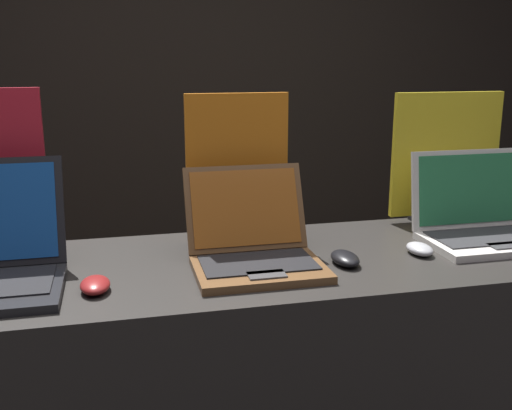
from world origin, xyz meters
The scene contains 8 objects.
wall_back centered at (0.00, 2.08, 1.40)m, with size 8.00×0.05×2.80m.
mouse_front centered at (-0.40, 0.17, 0.97)m, with size 0.07×0.11×0.03m.
laptop_middle centered at (-0.01, 0.26, 1.02)m, with size 0.32×0.33×0.24m.
mouse_middle centered at (0.22, 0.21, 0.97)m, with size 0.07×0.11×0.03m.
promo_stand_middle centered at (-0.01, 0.46, 1.16)m, with size 0.29×0.07×0.43m.
laptop_back centered at (0.69, 0.32, 1.02)m, with size 0.37×0.28×0.25m.
mouse_back centered at (0.45, 0.24, 0.97)m, with size 0.06×0.10×0.03m.
promo_stand_back centered at (0.69, 0.54, 1.16)m, with size 0.37×0.07×0.41m.
Camera 1 is at (-0.34, -1.16, 1.48)m, focal length 42.00 mm.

